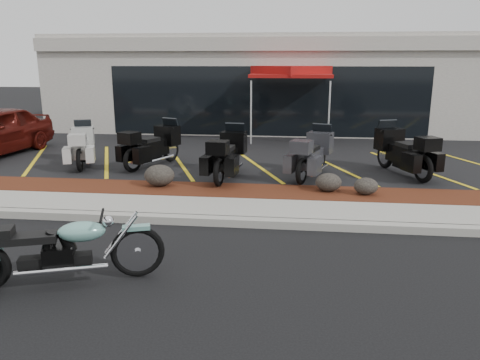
# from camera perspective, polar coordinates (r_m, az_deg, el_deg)

# --- Properties ---
(ground) EXTENTS (90.00, 90.00, 0.00)m
(ground) POSITION_cam_1_polar(r_m,az_deg,el_deg) (8.00, -1.49, -7.73)
(ground) COLOR black
(ground) RESTS_ON ground
(curb) EXTENTS (24.00, 0.25, 0.15)m
(curb) POSITION_cam_1_polar(r_m,az_deg,el_deg) (8.81, -0.68, -5.09)
(curb) COLOR gray
(curb) RESTS_ON ground
(sidewalk) EXTENTS (24.00, 1.20, 0.15)m
(sidewalk) POSITION_cam_1_polar(r_m,az_deg,el_deg) (9.47, -0.14, -3.69)
(sidewalk) COLOR gray
(sidewalk) RESTS_ON ground
(mulch_bed) EXTENTS (24.00, 1.20, 0.16)m
(mulch_bed) POSITION_cam_1_polar(r_m,az_deg,el_deg) (10.61, 0.62, -1.67)
(mulch_bed) COLOR #3E1C0E
(mulch_bed) RESTS_ON ground
(upper_lot) EXTENTS (26.00, 9.60, 0.15)m
(upper_lot) POSITION_cam_1_polar(r_m,az_deg,el_deg) (15.85, 2.65, 3.69)
(upper_lot) COLOR black
(upper_lot) RESTS_ON ground
(dealership_building) EXTENTS (18.00, 8.16, 4.00)m
(dealership_building) POSITION_cam_1_polar(r_m,az_deg,el_deg) (21.86, 3.88, 11.72)
(dealership_building) COLOR #9E988E
(dealership_building) RESTS_ON ground
(boulder_left) EXTENTS (0.71, 0.59, 0.50)m
(boulder_left) POSITION_cam_1_polar(r_m,az_deg,el_deg) (11.06, -9.80, 0.56)
(boulder_left) COLOR black
(boulder_left) RESTS_ON mulch_bed
(boulder_mid) EXTENTS (0.58, 0.48, 0.41)m
(boulder_mid) POSITION_cam_1_polar(r_m,az_deg,el_deg) (10.65, 10.74, -0.27)
(boulder_mid) COLOR black
(boulder_mid) RESTS_ON mulch_bed
(boulder_right) EXTENTS (0.52, 0.44, 0.37)m
(boulder_right) POSITION_cam_1_polar(r_m,az_deg,el_deg) (10.58, 15.11, -0.72)
(boulder_right) COLOR black
(boulder_right) RESTS_ON mulch_bed
(hero_cruiser) EXTENTS (2.92, 1.60, 1.00)m
(hero_cruiser) POSITION_cam_1_polar(r_m,az_deg,el_deg) (6.80, -12.42, -7.66)
(hero_cruiser) COLOR #67A096
(hero_cruiser) RESTS_ON ground
(touring_white) EXTENTS (1.44, 2.22, 1.21)m
(touring_white) POSITION_cam_1_polar(r_m,az_deg,el_deg) (14.41, -18.49, 4.62)
(touring_white) COLOR beige
(touring_white) RESTS_ON upper_lot
(touring_black_front) EXTENTS (1.65, 2.35, 1.28)m
(touring_black_front) POSITION_cam_1_polar(r_m,az_deg,el_deg) (13.68, -8.48, 4.87)
(touring_black_front) COLOR black
(touring_black_front) RESTS_ON upper_lot
(touring_black_mid) EXTENTS (1.09, 2.30, 1.29)m
(touring_black_mid) POSITION_cam_1_polar(r_m,az_deg,el_deg) (12.34, -0.62, 4.03)
(touring_black_mid) COLOR black
(touring_black_mid) RESTS_ON upper_lot
(touring_grey) EXTENTS (1.50, 2.33, 1.27)m
(touring_grey) POSITION_cam_1_polar(r_m,az_deg,el_deg) (12.54, 9.86, 3.94)
(touring_grey) COLOR #323338
(touring_grey) RESTS_ON upper_lot
(touring_black_rear) EXTENTS (1.65, 2.44, 1.33)m
(touring_black_rear) POSITION_cam_1_polar(r_m,az_deg,el_deg) (13.29, 17.37, 4.21)
(touring_black_rear) COLOR black
(touring_black_rear) RESTS_ON upper_lot
(traffic_cone) EXTENTS (0.40, 0.40, 0.41)m
(traffic_cone) POSITION_cam_1_polar(r_m,az_deg,el_deg) (15.53, 0.23, 4.54)
(traffic_cone) COLOR #F56308
(traffic_cone) RESTS_ON upper_lot
(popup_canopy) EXTENTS (3.65, 3.65, 2.67)m
(popup_canopy) POSITION_cam_1_polar(r_m,az_deg,el_deg) (17.58, 6.24, 12.86)
(popup_canopy) COLOR silver
(popup_canopy) RESTS_ON upper_lot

